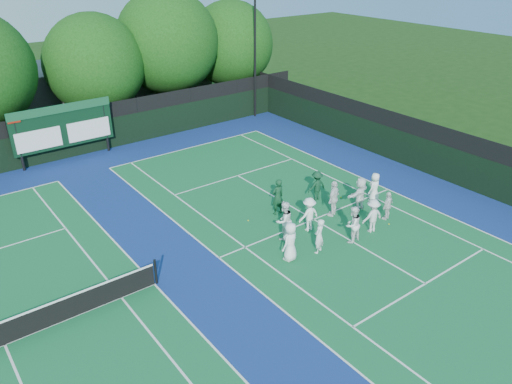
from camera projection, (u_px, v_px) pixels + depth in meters
ground at (328, 228)px, 23.43m from camera, size 120.00×120.00×0.00m
court_apron at (209, 262)px, 20.90m from camera, size 34.00×32.00×0.01m
near_court at (314, 219)px, 24.14m from camera, size 11.05×23.85×0.01m
left_court at (5, 345)px, 16.58m from camera, size 11.05×23.85×0.01m
back_fence at (79, 134)px, 31.02m from camera, size 34.00×0.08×3.00m
divider_fence_right at (431, 152)px, 28.39m from camera, size 0.08×32.00×3.00m
scoreboard at (63, 126)px, 29.80m from camera, size 6.00×0.21×3.55m
clubhouse at (93, 88)px, 38.61m from camera, size 18.00×6.00×4.00m
light_pole_right at (255, 32)px, 35.89m from camera, size 1.20×0.30×10.12m
tennis_net at (1, 334)px, 16.37m from camera, size 11.30×0.10×1.10m
tree_c at (97, 66)px, 33.75m from camera, size 6.70×6.70×8.09m
tree_d at (169, 44)px, 36.37m from camera, size 7.43×7.43×9.33m
tree_e at (232, 46)px, 39.70m from camera, size 6.69×6.69×8.24m
tennis_ball_0 at (291, 230)px, 23.23m from camera, size 0.07×0.07×0.07m
tennis_ball_1 at (357, 198)px, 26.09m from camera, size 0.07×0.07×0.07m
tennis_ball_2 at (389, 224)px, 23.68m from camera, size 0.07×0.07×0.07m
tennis_ball_3 at (248, 220)px, 23.99m from camera, size 0.07×0.07×0.07m
tennis_ball_5 at (341, 197)px, 26.18m from camera, size 0.07×0.07×0.07m
player_front_0 at (290, 242)px, 20.72m from camera, size 0.98×0.78×1.75m
player_front_1 at (319, 236)px, 21.25m from camera, size 0.69×0.58×1.61m
player_front_2 at (352, 224)px, 22.01m from camera, size 0.92×0.76×1.73m
player_front_3 at (372, 216)px, 22.81m from camera, size 1.13×0.75×1.63m
player_front_4 at (388, 206)px, 23.89m from camera, size 0.91×0.52×1.45m
player_back_0 at (284, 221)px, 22.21m from camera, size 0.92×0.73×1.83m
player_back_1 at (309, 214)px, 22.92m from camera, size 1.09×0.66×1.65m
player_back_2 at (334, 198)px, 24.13m from camera, size 1.18×0.84×1.85m
player_back_3 at (360, 194)px, 24.65m from camera, size 1.70×0.85×1.76m
player_back_4 at (375, 187)px, 25.57m from camera, size 0.83×0.62×1.56m
coach_left at (278, 197)px, 24.26m from camera, size 0.68×0.45×1.87m
coach_right at (317, 186)px, 25.69m from camera, size 1.08×0.69×1.60m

